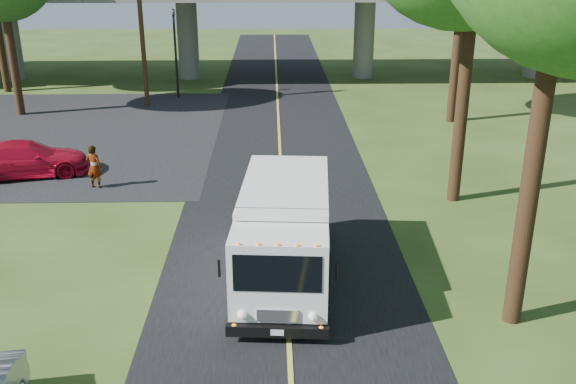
{
  "coord_description": "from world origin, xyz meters",
  "views": [
    {
      "loc": [
        -0.35,
        -12.46,
        8.62
      ],
      "look_at": [
        0.12,
        5.74,
        1.6
      ],
      "focal_mm": 40.0,
      "sensor_mm": 36.0,
      "label": 1
    }
  ],
  "objects_px": {
    "traffic_signal": "(175,44)",
    "pedestrian": "(94,167)",
    "utility_pole": "(141,23)",
    "red_sedan": "(26,159)",
    "step_van": "(284,232)"
  },
  "relations": [
    {
      "from": "red_sedan",
      "to": "pedestrian",
      "type": "relative_size",
      "value": 2.85
    },
    {
      "from": "utility_pole",
      "to": "red_sedan",
      "type": "relative_size",
      "value": 1.88
    },
    {
      "from": "traffic_signal",
      "to": "pedestrian",
      "type": "height_order",
      "value": "traffic_signal"
    },
    {
      "from": "step_van",
      "to": "pedestrian",
      "type": "bearing_deg",
      "value": 137.85
    },
    {
      "from": "utility_pole",
      "to": "pedestrian",
      "type": "distance_m",
      "value": 14.01
    },
    {
      "from": "step_van",
      "to": "pedestrian",
      "type": "xyz_separation_m",
      "value": [
        -7.0,
        7.35,
        -0.61
      ]
    },
    {
      "from": "red_sedan",
      "to": "pedestrian",
      "type": "bearing_deg",
      "value": -128.91
    },
    {
      "from": "step_van",
      "to": "red_sedan",
      "type": "distance_m",
      "value": 13.44
    },
    {
      "from": "traffic_signal",
      "to": "step_van",
      "type": "height_order",
      "value": "traffic_signal"
    },
    {
      "from": "traffic_signal",
      "to": "utility_pole",
      "type": "xyz_separation_m",
      "value": [
        -1.5,
        -2.0,
        1.4
      ]
    },
    {
      "from": "traffic_signal",
      "to": "red_sedan",
      "type": "relative_size",
      "value": 1.08
    },
    {
      "from": "utility_pole",
      "to": "red_sedan",
      "type": "height_order",
      "value": "utility_pole"
    },
    {
      "from": "traffic_signal",
      "to": "pedestrian",
      "type": "distance_m",
      "value": 15.7
    },
    {
      "from": "step_van",
      "to": "utility_pole",
      "type": "bearing_deg",
      "value": 113.93
    },
    {
      "from": "step_van",
      "to": "red_sedan",
      "type": "relative_size",
      "value": 1.35
    }
  ]
}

